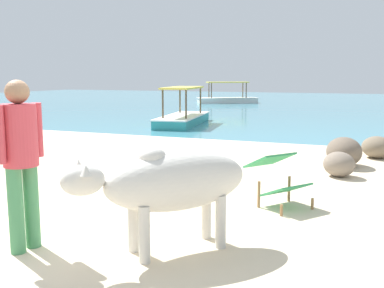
% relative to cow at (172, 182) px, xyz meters
% --- Properties ---
extents(sand_beach, '(18.00, 14.00, 0.04)m').
position_rel_cow_xyz_m(sand_beach, '(-1.54, 0.20, -0.69)').
color(sand_beach, beige).
rests_on(sand_beach, ground).
extents(water_surface, '(60.00, 36.00, 0.03)m').
position_rel_cow_xyz_m(water_surface, '(-1.54, 22.20, -0.71)').
color(water_surface, teal).
rests_on(water_surface, ground).
extents(cow, '(1.47, 1.59, 1.02)m').
position_rel_cow_xyz_m(cow, '(0.00, 0.00, 0.00)').
color(cow, beige).
rests_on(cow, sand_beach).
extents(deck_chair_near, '(0.93, 0.88, 0.68)m').
position_rel_cow_xyz_m(deck_chair_near, '(0.64, 1.86, -0.29)').
color(deck_chair_near, olive).
rests_on(deck_chair_near, sand_beach).
extents(person_standing, '(0.32, 0.50, 1.62)m').
position_rel_cow_xyz_m(person_standing, '(-1.32, -0.50, 0.28)').
color(person_standing, '#428956').
rests_on(person_standing, sand_beach).
extents(shore_rock_large, '(0.82, 0.84, 0.44)m').
position_rel_cow_xyz_m(shore_rock_large, '(1.87, 5.93, -0.45)').
color(shore_rock_large, '#756651').
rests_on(shore_rock_large, sand_beach).
extents(shore_rock_medium, '(0.71, 0.70, 0.41)m').
position_rel_cow_xyz_m(shore_rock_medium, '(1.27, 3.88, -0.46)').
color(shore_rock_medium, gray).
rests_on(shore_rock_medium, sand_beach).
extents(shore_rock_small, '(0.79, 0.91, 0.54)m').
position_rel_cow_xyz_m(shore_rock_small, '(1.29, 4.83, -0.40)').
color(shore_rock_small, '#6B5B4C').
rests_on(shore_rock_small, sand_beach).
extents(boat_teal, '(1.68, 3.80, 1.29)m').
position_rel_cow_xyz_m(boat_teal, '(-4.26, 10.37, -0.42)').
color(boat_teal, teal).
rests_on(boat_teal, water_surface).
extents(boat_white, '(3.75, 2.86, 1.29)m').
position_rel_cow_xyz_m(boat_white, '(-6.45, 22.65, -0.42)').
color(boat_white, white).
rests_on(boat_white, water_surface).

